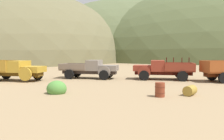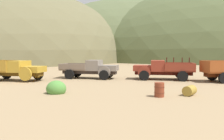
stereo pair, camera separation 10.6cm
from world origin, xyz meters
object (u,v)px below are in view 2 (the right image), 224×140
at_px(truck_rust_red, 159,69).
at_px(oil_drum_foreground, 159,90).
at_px(truck_mustard, 18,70).
at_px(truck_primer_gray, 94,69).
at_px(oil_drum_tipped, 189,91).

bearing_deg(truck_rust_red, oil_drum_foreground, 89.28).
height_order(truck_mustard, truck_rust_red, truck_rust_red).
relative_size(truck_mustard, truck_primer_gray, 0.97).
height_order(truck_mustard, oil_drum_foreground, truck_mustard).
distance_m(truck_mustard, truck_primer_gray, 7.20).
xyz_separation_m(truck_mustard, oil_drum_foreground, (11.89, -7.31, -0.60)).
bearing_deg(truck_mustard, oil_drum_foreground, -22.10).
bearing_deg(truck_primer_gray, oil_drum_tipped, -41.14).
distance_m(truck_primer_gray, oil_drum_tipped, 11.23).
xyz_separation_m(truck_primer_gray, oil_drum_tipped, (6.91, -8.83, -0.68)).
height_order(oil_drum_tipped, oil_drum_foreground, oil_drum_foreground).
distance_m(truck_mustard, truck_rust_red, 13.51).
bearing_deg(truck_primer_gray, truck_rust_red, 5.45).
xyz_separation_m(truck_mustard, truck_rust_red, (13.43, 1.40, -0.03)).
relative_size(truck_primer_gray, oil_drum_tipped, 5.62).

